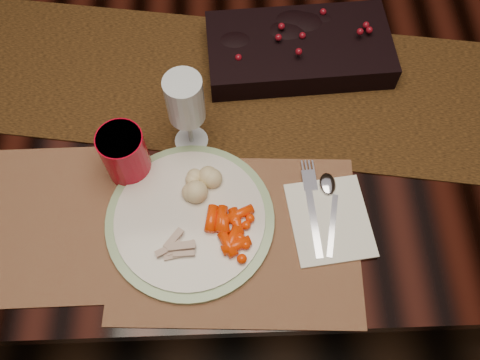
{
  "coord_description": "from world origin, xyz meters",
  "views": [
    {
      "loc": [
        0.02,
        -0.65,
        1.6
      ],
      "look_at": [
        0.03,
        -0.25,
        0.8
      ],
      "focal_mm": 38.0,
      "sensor_mm": 36.0,
      "label": 1
    }
  ],
  "objects_px": {
    "placemat_main": "(236,237)",
    "napkin": "(330,220)",
    "baby_carrots": "(227,231)",
    "turkey_shreds": "(176,247)",
    "mashed_potatoes": "(202,182)",
    "dining_table": "(226,169)",
    "dinner_plate": "(190,219)",
    "wine_glass": "(187,114)",
    "red_cup": "(125,155)",
    "centerpiece": "(299,47)"
  },
  "relations": [
    {
      "from": "mashed_potatoes",
      "to": "red_cup",
      "type": "bearing_deg",
      "value": 160.58
    },
    {
      "from": "dinner_plate",
      "to": "wine_glass",
      "type": "height_order",
      "value": "wine_glass"
    },
    {
      "from": "turkey_shreds",
      "to": "red_cup",
      "type": "height_order",
      "value": "red_cup"
    },
    {
      "from": "baby_carrots",
      "to": "mashed_potatoes",
      "type": "xyz_separation_m",
      "value": [
        -0.04,
        0.09,
        0.01
      ]
    },
    {
      "from": "dining_table",
      "to": "centerpiece",
      "type": "bearing_deg",
      "value": 20.65
    },
    {
      "from": "placemat_main",
      "to": "turkey_shreds",
      "type": "relative_size",
      "value": 5.89
    },
    {
      "from": "centerpiece",
      "to": "mashed_potatoes",
      "type": "bearing_deg",
      "value": -123.4
    },
    {
      "from": "mashed_potatoes",
      "to": "dinner_plate",
      "type": "bearing_deg",
      "value": -111.59
    },
    {
      "from": "placemat_main",
      "to": "dinner_plate",
      "type": "distance_m",
      "value": 0.09
    },
    {
      "from": "centerpiece",
      "to": "napkin",
      "type": "bearing_deg",
      "value": -85.93
    },
    {
      "from": "baby_carrots",
      "to": "placemat_main",
      "type": "bearing_deg",
      "value": -8.17
    },
    {
      "from": "centerpiece",
      "to": "turkey_shreds",
      "type": "xyz_separation_m",
      "value": [
        -0.25,
        -0.42,
        -0.01
      ]
    },
    {
      "from": "centerpiece",
      "to": "red_cup",
      "type": "distance_m",
      "value": 0.42
    },
    {
      "from": "dinner_plate",
      "to": "wine_glass",
      "type": "relative_size",
      "value": 1.61
    },
    {
      "from": "red_cup",
      "to": "wine_glass",
      "type": "xyz_separation_m",
      "value": [
        0.11,
        0.06,
        0.03
      ]
    },
    {
      "from": "placemat_main",
      "to": "napkin",
      "type": "distance_m",
      "value": 0.17
    },
    {
      "from": "placemat_main",
      "to": "turkey_shreds",
      "type": "xyz_separation_m",
      "value": [
        -0.1,
        -0.02,
        0.03
      ]
    },
    {
      "from": "wine_glass",
      "to": "centerpiece",
      "type": "bearing_deg",
      "value": 41.01
    },
    {
      "from": "dining_table",
      "to": "mashed_potatoes",
      "type": "distance_m",
      "value": 0.48
    },
    {
      "from": "turkey_shreds",
      "to": "mashed_potatoes",
      "type": "bearing_deg",
      "value": 68.48
    },
    {
      "from": "centerpiece",
      "to": "wine_glass",
      "type": "bearing_deg",
      "value": -138.99
    },
    {
      "from": "centerpiece",
      "to": "placemat_main",
      "type": "distance_m",
      "value": 0.42
    },
    {
      "from": "turkey_shreds",
      "to": "wine_glass",
      "type": "distance_m",
      "value": 0.24
    },
    {
      "from": "dining_table",
      "to": "wine_glass",
      "type": "height_order",
      "value": "wine_glass"
    },
    {
      "from": "napkin",
      "to": "mashed_potatoes",
      "type": "bearing_deg",
      "value": 156.53
    },
    {
      "from": "mashed_potatoes",
      "to": "wine_glass",
      "type": "bearing_deg",
      "value": 102.22
    },
    {
      "from": "dinner_plate",
      "to": "mashed_potatoes",
      "type": "xyz_separation_m",
      "value": [
        0.02,
        0.06,
        0.03
      ]
    },
    {
      "from": "baby_carrots",
      "to": "mashed_potatoes",
      "type": "bearing_deg",
      "value": 114.59
    },
    {
      "from": "dining_table",
      "to": "centerpiece",
      "type": "distance_m",
      "value": 0.45
    },
    {
      "from": "napkin",
      "to": "dinner_plate",
      "type": "bearing_deg",
      "value": 171.57
    },
    {
      "from": "baby_carrots",
      "to": "turkey_shreds",
      "type": "bearing_deg",
      "value": -163.55
    },
    {
      "from": "centerpiece",
      "to": "dinner_plate",
      "type": "height_order",
      "value": "centerpiece"
    },
    {
      "from": "placemat_main",
      "to": "red_cup",
      "type": "distance_m",
      "value": 0.25
    },
    {
      "from": "dining_table",
      "to": "turkey_shreds",
      "type": "relative_size",
      "value": 24.43
    },
    {
      "from": "dinner_plate",
      "to": "turkey_shreds",
      "type": "relative_size",
      "value": 4.09
    },
    {
      "from": "mashed_potatoes",
      "to": "wine_glass",
      "type": "xyz_separation_m",
      "value": [
        -0.02,
        0.11,
        0.05
      ]
    },
    {
      "from": "placemat_main",
      "to": "mashed_potatoes",
      "type": "height_order",
      "value": "mashed_potatoes"
    },
    {
      "from": "dinner_plate",
      "to": "baby_carrots",
      "type": "relative_size",
      "value": 2.89
    },
    {
      "from": "centerpiece",
      "to": "placemat_main",
      "type": "height_order",
      "value": "centerpiece"
    },
    {
      "from": "dining_table",
      "to": "napkin",
      "type": "bearing_deg",
      "value": -58.71
    },
    {
      "from": "mashed_potatoes",
      "to": "wine_glass",
      "type": "relative_size",
      "value": 0.39
    },
    {
      "from": "dining_table",
      "to": "red_cup",
      "type": "xyz_separation_m",
      "value": [
        -0.17,
        -0.19,
        0.44
      ]
    },
    {
      "from": "baby_carrots",
      "to": "napkin",
      "type": "height_order",
      "value": "baby_carrots"
    },
    {
      "from": "centerpiece",
      "to": "dinner_plate",
      "type": "bearing_deg",
      "value": -121.61
    },
    {
      "from": "red_cup",
      "to": "dinner_plate",
      "type": "bearing_deg",
      "value": -43.91
    },
    {
      "from": "placemat_main",
      "to": "wine_glass",
      "type": "bearing_deg",
      "value": 114.49
    },
    {
      "from": "dinner_plate",
      "to": "turkey_shreds",
      "type": "bearing_deg",
      "value": -111.45
    },
    {
      "from": "mashed_potatoes",
      "to": "placemat_main",
      "type": "bearing_deg",
      "value": -58.65
    },
    {
      "from": "dining_table",
      "to": "placemat_main",
      "type": "xyz_separation_m",
      "value": [
        0.02,
        -0.33,
        0.38
      ]
    },
    {
      "from": "centerpiece",
      "to": "turkey_shreds",
      "type": "distance_m",
      "value": 0.49
    }
  ]
}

